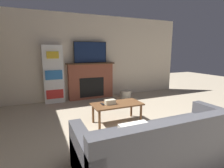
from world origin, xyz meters
The scene contains 9 objects.
wall_back centered at (0.00, 4.67, 1.35)m, with size 6.56×0.06×2.70m.
fireplace centered at (-0.12, 4.53, 0.59)m, with size 1.57×0.28×1.18m.
tv centered at (-0.12, 4.51, 1.52)m, with size 1.07×0.03×0.67m.
couch centered at (-0.21, 0.75, 0.28)m, with size 2.40×0.98×0.82m.
coffee_table centered at (-0.20, 2.33, 0.38)m, with size 1.08×0.54×0.44m.
tissue_box centered at (-0.36, 2.34, 0.49)m, with size 0.22×0.12×0.10m.
remote_control centered at (-0.51, 2.38, 0.45)m, with size 0.04×0.15×0.02m.
bookshelf centered at (-1.29, 4.51, 0.86)m, with size 0.58×0.29×1.73m.
storage_basket centered at (0.94, 4.07, 0.13)m, with size 0.36×0.36×0.26m.
Camera 1 is at (-1.74, -0.95, 1.54)m, focal length 28.00 mm.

